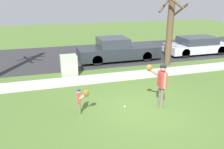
{
  "coord_description": "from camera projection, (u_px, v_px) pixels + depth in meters",
  "views": [
    {
      "loc": [
        -3.39,
        -7.13,
        4.07
      ],
      "look_at": [
        -0.87,
        1.32,
        1.0
      ],
      "focal_mm": 36.94,
      "sensor_mm": 36.0,
      "label": 1
    }
  ],
  "objects": [
    {
      "name": "utility_cabinet",
      "position": [
        69.0,
        65.0,
        12.16
      ],
      "size": [
        0.85,
        0.69,
        1.07
      ],
      "primitive_type": "cube",
      "color": "#9EB293",
      "rests_on": "ground"
    },
    {
      "name": "parked_pickup_dark",
      "position": [
        117.0,
        50.0,
        14.85
      ],
      "size": [
        5.2,
        1.95,
        1.48
      ],
      "color": "#23282D",
      "rests_on": "road_surface"
    },
    {
      "name": "street_tree_near",
      "position": [
        171.0,
        22.0,
        13.31
      ],
      "size": [
        1.84,
        1.88,
        4.8
      ],
      "color": "brown",
      "rests_on": "ground"
    },
    {
      "name": "sidewalk_strip",
      "position": [
        115.0,
        77.0,
        11.95
      ],
      "size": [
        36.0,
        1.2,
        0.06
      ],
      "primitive_type": "cube",
      "color": "#B2B2AD",
      "rests_on": "ground"
    },
    {
      "name": "person_child",
      "position": [
        81.0,
        97.0,
        8.1
      ],
      "size": [
        0.42,
        0.41,
        0.97
      ],
      "rotation": [
        0.0,
        0.0,
        6.16
      ],
      "color": "#6B6656",
      "rests_on": "ground"
    },
    {
      "name": "road_surface",
      "position": [
        95.0,
        54.0,
        16.48
      ],
      "size": [
        36.0,
        6.8,
        0.02
      ],
      "primitive_type": "cube",
      "color": "#2D2D30",
      "rests_on": "ground"
    },
    {
      "name": "parked_sedan_silver",
      "position": [
        197.0,
        45.0,
        16.46
      ],
      "size": [
        4.6,
        1.8,
        1.23
      ],
      "color": "silver",
      "rests_on": "road_surface"
    },
    {
      "name": "baseball",
      "position": [
        125.0,
        107.0,
        8.75
      ],
      "size": [
        0.07,
        0.07,
        0.07
      ],
      "primitive_type": "sphere",
      "color": "white",
      "rests_on": "ground"
    },
    {
      "name": "person_adult",
      "position": [
        161.0,
        81.0,
        8.49
      ],
      "size": [
        0.66,
        0.67,
        1.66
      ],
      "rotation": [
        0.0,
        0.0,
        3.02
      ],
      "color": "#6B6656",
      "rests_on": "ground"
    },
    {
      "name": "ground_plane",
      "position": [
        116.0,
        78.0,
        11.87
      ],
      "size": [
        48.0,
        48.0,
        0.0
      ],
      "primitive_type": "plane",
      "color": "#4C6B2D"
    }
  ]
}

